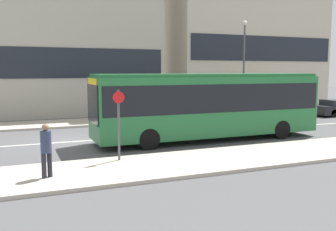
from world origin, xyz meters
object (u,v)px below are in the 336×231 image
parked_car_0 (283,109)px  street_lamp (244,58)px  bus_stop_sign (119,119)px  pedestrian_near_stop (46,147)px  city_bus (209,102)px

parked_car_0 → street_lamp: 4.81m
parked_car_0 → bus_stop_sign: (-14.70, -8.67, 1.04)m
pedestrian_near_stop → bus_stop_sign: size_ratio=0.65×
pedestrian_near_stop → street_lamp: size_ratio=0.24×
bus_stop_sign → city_bus: bearing=29.4°
parked_car_0 → bus_stop_sign: bearing=-149.5°
parked_car_0 → pedestrian_near_stop: bearing=-150.0°
bus_stop_sign → street_lamp: 16.79m
bus_stop_sign → parked_car_0: bearing=30.5°
parked_car_0 → city_bus: bearing=-148.8°
city_bus → bus_stop_sign: (-5.46, -3.08, -0.24)m
pedestrian_near_stop → street_lamp: bearing=14.0°
bus_stop_sign → pedestrian_near_stop: bearing=-152.8°
street_lamp → bus_stop_sign: bearing=-139.5°
city_bus → bus_stop_sign: size_ratio=4.40×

